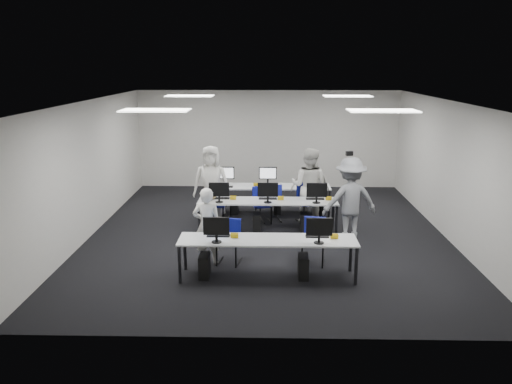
{
  "coord_description": "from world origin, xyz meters",
  "views": [
    {
      "loc": [
        -0.01,
        -10.85,
        3.79
      ],
      "look_at": [
        -0.26,
        -0.07,
        1.0
      ],
      "focal_mm": 35.0,
      "sensor_mm": 36.0,
      "label": 1
    }
  ],
  "objects_px": {
    "student_2": "(211,183)",
    "chair_7": "(312,209)",
    "student_0": "(207,226)",
    "student_1": "(309,186)",
    "desk_mid": "(268,203)",
    "chair_2": "(216,211)",
    "photographer": "(350,200)",
    "chair_4": "(308,210)",
    "chair_5": "(221,208)",
    "chair_6": "(271,209)",
    "desk_front": "(268,242)",
    "student_3": "(310,189)",
    "chair_3": "(262,211)",
    "chair_1": "(313,249)",
    "chair_0": "(229,250)"
  },
  "relations": [
    {
      "from": "desk_front",
      "to": "student_2",
      "type": "bearing_deg",
      "value": 111.66
    },
    {
      "from": "student_1",
      "to": "chair_7",
      "type": "bearing_deg",
      "value": -97.75
    },
    {
      "from": "chair_3",
      "to": "chair_7",
      "type": "height_order",
      "value": "chair_7"
    },
    {
      "from": "chair_1",
      "to": "chair_3",
      "type": "xyz_separation_m",
      "value": [
        -1.04,
        2.59,
        -0.01
      ]
    },
    {
      "from": "chair_4",
      "to": "chair_7",
      "type": "xyz_separation_m",
      "value": [
        0.11,
        0.14,
        -0.0
      ]
    },
    {
      "from": "chair_4",
      "to": "photographer",
      "type": "xyz_separation_m",
      "value": [
        0.79,
        -1.28,
        0.62
      ]
    },
    {
      "from": "desk_front",
      "to": "chair_5",
      "type": "relative_size",
      "value": 3.91
    },
    {
      "from": "student_2",
      "to": "chair_7",
      "type": "bearing_deg",
      "value": -1.47
    },
    {
      "from": "desk_mid",
      "to": "chair_2",
      "type": "distance_m",
      "value": 1.43
    },
    {
      "from": "desk_front",
      "to": "student_0",
      "type": "xyz_separation_m",
      "value": [
        -1.16,
        0.63,
        0.08
      ]
    },
    {
      "from": "student_0",
      "to": "student_1",
      "type": "relative_size",
      "value": 0.82
    },
    {
      "from": "chair_6",
      "to": "student_0",
      "type": "height_order",
      "value": "student_0"
    },
    {
      "from": "desk_front",
      "to": "desk_mid",
      "type": "distance_m",
      "value": 2.6
    },
    {
      "from": "student_3",
      "to": "chair_6",
      "type": "bearing_deg",
      "value": 167.02
    },
    {
      "from": "chair_3",
      "to": "student_2",
      "type": "height_order",
      "value": "student_2"
    },
    {
      "from": "desk_mid",
      "to": "chair_0",
      "type": "distance_m",
      "value": 2.12
    },
    {
      "from": "desk_front",
      "to": "chair_4",
      "type": "bearing_deg",
      "value": 73.19
    },
    {
      "from": "chair_3",
      "to": "student_3",
      "type": "height_order",
      "value": "student_3"
    },
    {
      "from": "student_1",
      "to": "chair_0",
      "type": "bearing_deg",
      "value": 77.24
    },
    {
      "from": "chair_1",
      "to": "chair_5",
      "type": "height_order",
      "value": "chair_1"
    },
    {
      "from": "chair_7",
      "to": "photographer",
      "type": "height_order",
      "value": "photographer"
    },
    {
      "from": "chair_2",
      "to": "student_3",
      "type": "bearing_deg",
      "value": 9.56
    },
    {
      "from": "chair_2",
      "to": "student_3",
      "type": "xyz_separation_m",
      "value": [
        2.28,
        0.21,
        0.53
      ]
    },
    {
      "from": "desk_mid",
      "to": "chair_3",
      "type": "relative_size",
      "value": 3.73
    },
    {
      "from": "chair_3",
      "to": "student_3",
      "type": "relative_size",
      "value": 0.52
    },
    {
      "from": "chair_0",
      "to": "photographer",
      "type": "height_order",
      "value": "photographer"
    },
    {
      "from": "student_0",
      "to": "student_1",
      "type": "distance_m",
      "value": 3.38
    },
    {
      "from": "chair_4",
      "to": "student_3",
      "type": "relative_size",
      "value": 0.59
    },
    {
      "from": "student_0",
      "to": "chair_3",
      "type": "bearing_deg",
      "value": -106.67
    },
    {
      "from": "chair_4",
      "to": "chair_5",
      "type": "height_order",
      "value": "chair_4"
    },
    {
      "from": "chair_1",
      "to": "student_1",
      "type": "height_order",
      "value": "student_1"
    },
    {
      "from": "student_1",
      "to": "student_2",
      "type": "bearing_deg",
      "value": 14.04
    },
    {
      "from": "desk_mid",
      "to": "chair_6",
      "type": "height_order",
      "value": "chair_6"
    },
    {
      "from": "chair_2",
      "to": "chair_5",
      "type": "xyz_separation_m",
      "value": [
        0.09,
        0.36,
        -0.03
      ]
    },
    {
      "from": "chair_5",
      "to": "student_2",
      "type": "xyz_separation_m",
      "value": [
        -0.24,
        -0.0,
        0.66
      ]
    },
    {
      "from": "desk_mid",
      "to": "chair_5",
      "type": "xyz_separation_m",
      "value": [
        -1.16,
        0.93,
        -0.42
      ]
    },
    {
      "from": "chair_4",
      "to": "chair_7",
      "type": "bearing_deg",
      "value": 32.78
    },
    {
      "from": "chair_3",
      "to": "photographer",
      "type": "xyz_separation_m",
      "value": [
        1.93,
        -1.27,
        0.66
      ]
    },
    {
      "from": "student_2",
      "to": "photographer",
      "type": "bearing_deg",
      "value": -24.6
    },
    {
      "from": "chair_0",
      "to": "student_3",
      "type": "height_order",
      "value": "student_3"
    },
    {
      "from": "chair_3",
      "to": "chair_5",
      "type": "distance_m",
      "value": 1.05
    },
    {
      "from": "chair_7",
      "to": "photographer",
      "type": "relative_size",
      "value": 0.52
    },
    {
      "from": "chair_7",
      "to": "photographer",
      "type": "xyz_separation_m",
      "value": [
        0.68,
        -1.42,
        0.62
      ]
    },
    {
      "from": "chair_1",
      "to": "student_1",
      "type": "xyz_separation_m",
      "value": [
        0.1,
        2.54,
        0.65
      ]
    },
    {
      "from": "desk_mid",
      "to": "chair_6",
      "type": "distance_m",
      "value": 0.88
    },
    {
      "from": "chair_5",
      "to": "chair_6",
      "type": "height_order",
      "value": "chair_6"
    },
    {
      "from": "chair_2",
      "to": "chair_7",
      "type": "distance_m",
      "value": 2.36
    },
    {
      "from": "desk_front",
      "to": "chair_7",
      "type": "bearing_deg",
      "value": 72.16
    },
    {
      "from": "chair_5",
      "to": "chair_6",
      "type": "bearing_deg",
      "value": 2.92
    },
    {
      "from": "student_1",
      "to": "photographer",
      "type": "height_order",
      "value": "photographer"
    }
  ]
}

